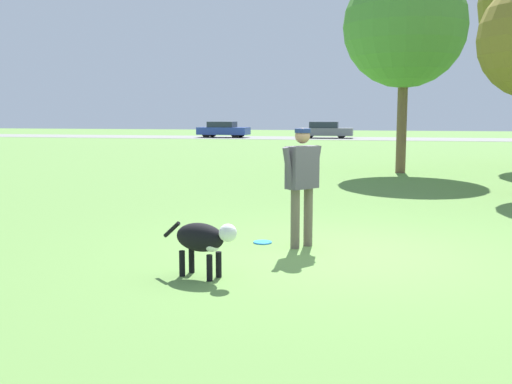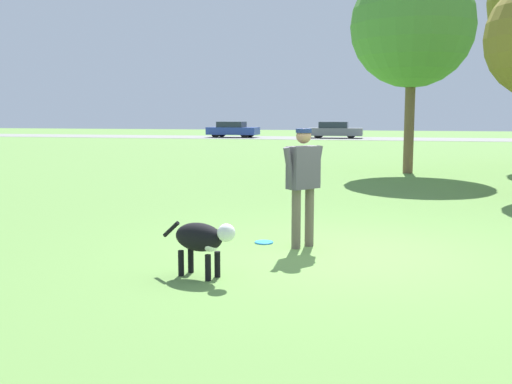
{
  "view_description": "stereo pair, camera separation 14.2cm",
  "coord_description": "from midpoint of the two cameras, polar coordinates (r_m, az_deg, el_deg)",
  "views": [
    {
      "loc": [
        0.55,
        -8.09,
        1.91
      ],
      "look_at": [
        -1.05,
        -0.64,
        0.9
      ],
      "focal_mm": 42.0,
      "sensor_mm": 36.0,
      "label": 1
    },
    {
      "loc": [
        0.69,
        -8.06,
        1.91
      ],
      "look_at": [
        -1.05,
        -0.64,
        0.9
      ],
      "focal_mm": 42.0,
      "sensor_mm": 36.0,
      "label": 2
    }
  ],
  "objects": [
    {
      "name": "tree_mid_center",
      "position": [
        19.94,
        14.88,
        15.04
      ],
      "size": [
        3.85,
        3.85,
        6.54
      ],
      "color": "brown",
      "rests_on": "ground_plane"
    },
    {
      "name": "parked_car_blue",
      "position": [
        47.61,
        -2.15,
        5.97
      ],
      "size": [
        4.06,
        1.93,
        1.25
      ],
      "rotation": [
        0.0,
        0.0,
        -0.05
      ],
      "color": "#284293",
      "rests_on": "ground_plane"
    },
    {
      "name": "frisbee",
      "position": [
        8.89,
        1.22,
        -4.81
      ],
      "size": [
        0.27,
        0.27,
        0.02
      ],
      "color": "#268CE5",
      "rests_on": "ground_plane"
    },
    {
      "name": "parked_car_grey",
      "position": [
        46.63,
        7.6,
        5.86
      ],
      "size": [
        4.2,
        1.83,
        1.25
      ],
      "rotation": [
        0.0,
        0.0,
        0.02
      ],
      "color": "slate",
      "rests_on": "ground_plane"
    },
    {
      "name": "dog",
      "position": [
        7.0,
        -4.57,
        -4.47
      ],
      "size": [
        1.02,
        0.52,
        0.67
      ],
      "rotation": [
        0.0,
        0.0,
        5.95
      ],
      "color": "black",
      "rests_on": "ground_plane"
    },
    {
      "name": "person",
      "position": [
        8.48,
        5.0,
        1.46
      ],
      "size": [
        0.52,
        0.65,
        1.69
      ],
      "rotation": [
        0.0,
        0.0,
        0.93
      ],
      "color": "#665B4C",
      "rests_on": "ground_plane"
    },
    {
      "name": "ground_plane",
      "position": [
        8.32,
        8.62,
        -5.81
      ],
      "size": [
        120.0,
        120.0,
        0.0
      ],
      "primitive_type": "plane",
      "color": "#608C42"
    },
    {
      "name": "far_road_strip",
      "position": [
        46.04,
        12.46,
        4.97
      ],
      "size": [
        120.0,
        6.0,
        0.01
      ],
      "color": "gray",
      "rests_on": "ground_plane"
    }
  ]
}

